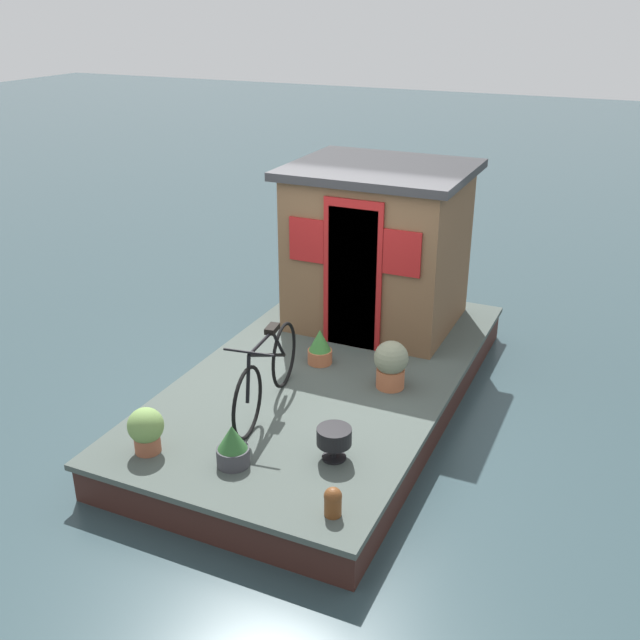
{
  "coord_description": "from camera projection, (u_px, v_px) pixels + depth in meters",
  "views": [
    {
      "loc": [
        -6.78,
        -2.99,
        4.3
      ],
      "look_at": [
        -0.2,
        0.0,
        1.13
      ],
      "focal_mm": 41.63,
      "sensor_mm": 36.0,
      "label": 1
    }
  ],
  "objects": [
    {
      "name": "potted_plant_fern",
      "position": [
        233.0,
        446.0,
        6.59
      ],
      "size": [
        0.3,
        0.3,
        0.4
      ],
      "color": "#38383D",
      "rests_on": "houseboat_deck"
    },
    {
      "name": "mooring_bollard",
      "position": [
        333.0,
        501.0,
        5.97
      ],
      "size": [
        0.15,
        0.15,
        0.26
      ],
      "color": "brown",
      "rests_on": "houseboat_deck"
    },
    {
      "name": "potted_plant_lavender",
      "position": [
        320.0,
        347.0,
        8.44
      ],
      "size": [
        0.28,
        0.28,
        0.41
      ],
      "color": "#B2603D",
      "rests_on": "houseboat_deck"
    },
    {
      "name": "ground_plane",
      "position": [
        327.0,
        403.0,
        8.51
      ],
      "size": [
        60.0,
        60.0,
        0.0
      ],
      "primitive_type": "plane",
      "color": "#2D4247"
    },
    {
      "name": "potted_plant_geranium",
      "position": [
        391.0,
        364.0,
        7.88
      ],
      "size": [
        0.37,
        0.37,
        0.53
      ],
      "color": "#B2603D",
      "rests_on": "houseboat_deck"
    },
    {
      "name": "houseboat_deck",
      "position": [
        327.0,
        387.0,
        8.42
      ],
      "size": [
        5.31,
        2.83,
        0.43
      ],
      "color": "#424C47",
      "rests_on": "ground_plane"
    },
    {
      "name": "charcoal_grill",
      "position": [
        334.0,
        438.0,
        6.67
      ],
      "size": [
        0.32,
        0.32,
        0.31
      ],
      "color": "black",
      "rests_on": "houseboat_deck"
    },
    {
      "name": "potted_plant_thyme",
      "position": [
        146.0,
        429.0,
        6.77
      ],
      "size": [
        0.33,
        0.33,
        0.44
      ],
      "color": "#935138",
      "rests_on": "houseboat_deck"
    },
    {
      "name": "bicycle",
      "position": [
        267.0,
        374.0,
        7.42
      ],
      "size": [
        1.76,
        0.5,
        0.86
      ],
      "color": "black",
      "rests_on": "houseboat_deck"
    },
    {
      "name": "houseboat_cabin",
      "position": [
        378.0,
        246.0,
        9.21
      ],
      "size": [
        1.85,
        2.15,
        2.01
      ],
      "color": "brown",
      "rests_on": "houseboat_deck"
    }
  ]
}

